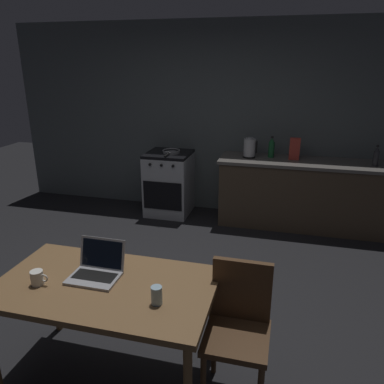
% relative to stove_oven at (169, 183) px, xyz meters
% --- Properties ---
extents(ground_plane, '(12.00, 12.00, 0.00)m').
position_rel_stove_oven_xyz_m(ground_plane, '(0.50, -2.22, -0.44)').
color(ground_plane, black).
extents(back_wall, '(6.40, 0.10, 2.61)m').
position_rel_stove_oven_xyz_m(back_wall, '(0.80, 0.35, 0.86)').
color(back_wall, '#545B5D').
rests_on(back_wall, ground_plane).
extents(kitchen_counter, '(2.16, 0.64, 0.89)m').
position_rel_stove_oven_xyz_m(kitchen_counter, '(1.82, 0.00, 0.00)').
color(kitchen_counter, '#4C3D2D').
rests_on(kitchen_counter, ground_plane).
extents(stove_oven, '(0.60, 0.62, 0.89)m').
position_rel_stove_oven_xyz_m(stove_oven, '(0.00, 0.00, 0.00)').
color(stove_oven, '#B7BABF').
rests_on(stove_oven, ground_plane).
extents(dining_table, '(1.40, 0.80, 0.74)m').
position_rel_stove_oven_xyz_m(dining_table, '(0.53, -2.98, 0.23)').
color(dining_table, brown).
rests_on(dining_table, ground_plane).
extents(chair, '(0.40, 0.40, 0.91)m').
position_rel_stove_oven_xyz_m(chair, '(1.38, -2.87, 0.08)').
color(chair, '#4C331E').
rests_on(chair, ground_plane).
extents(laptop, '(0.32, 0.28, 0.22)m').
position_rel_stove_oven_xyz_m(laptop, '(0.44, -2.91, 0.35)').
color(laptop, '#99999E').
rests_on(laptop, dining_table).
extents(electric_kettle, '(0.18, 0.16, 0.26)m').
position_rel_stove_oven_xyz_m(electric_kettle, '(1.11, 0.00, 0.57)').
color(electric_kettle, black).
rests_on(electric_kettle, kitchen_counter).
extents(bottle, '(0.07, 0.07, 0.25)m').
position_rel_stove_oven_xyz_m(bottle, '(2.63, -0.05, 0.56)').
color(bottle, '#2D2D33').
rests_on(bottle, kitchen_counter).
extents(frying_pan, '(0.24, 0.42, 0.05)m').
position_rel_stove_oven_xyz_m(frying_pan, '(0.05, -0.03, 0.47)').
color(frying_pan, gray).
rests_on(frying_pan, stove_oven).
extents(coffee_mug, '(0.12, 0.08, 0.09)m').
position_rel_stove_oven_xyz_m(coffee_mug, '(0.12, -3.09, 0.35)').
color(coffee_mug, silver).
rests_on(coffee_mug, dining_table).
extents(drinking_glass, '(0.07, 0.07, 0.11)m').
position_rel_stove_oven_xyz_m(drinking_glass, '(0.92, -3.09, 0.36)').
color(drinking_glass, '#99B7C6').
rests_on(drinking_glass, dining_table).
extents(cereal_box, '(0.13, 0.05, 0.28)m').
position_rel_stove_oven_xyz_m(cereal_box, '(1.68, 0.02, 0.59)').
color(cereal_box, '#B2382D').
rests_on(cereal_box, kitchen_counter).
extents(bottle_b, '(0.08, 0.08, 0.27)m').
position_rel_stove_oven_xyz_m(bottle_b, '(1.39, 0.08, 0.57)').
color(bottle_b, '#19592D').
rests_on(bottle_b, kitchen_counter).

